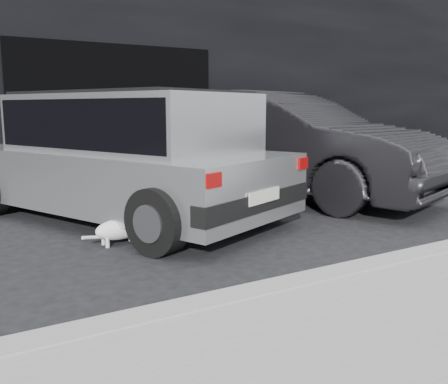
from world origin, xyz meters
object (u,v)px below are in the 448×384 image
second_car (281,145)px  cat_siamese (203,225)px  cat_white (122,228)px  silver_hatchback (125,151)px

second_car → cat_siamese: 2.85m
cat_siamese → cat_white: bearing=-12.6°
silver_hatchback → cat_siamese: (0.40, -1.31, -0.74)m
silver_hatchback → second_car: (2.67, 0.27, -0.04)m
silver_hatchback → cat_siamese: bearing=-95.6°
cat_white → silver_hatchback: bearing=155.8°
cat_white → second_car: bearing=112.5°
second_car → cat_siamese: (-2.27, -1.57, -0.69)m
silver_hatchback → cat_white: silver_hatchback is taller
cat_siamese → cat_white: (-0.87, 0.19, 0.03)m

